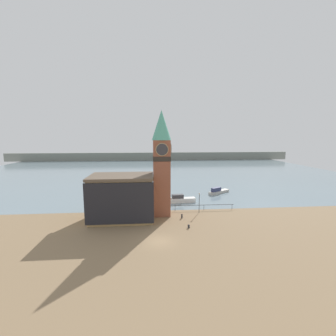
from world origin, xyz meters
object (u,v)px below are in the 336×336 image
at_px(clock_tower, 162,161).
at_px(mooring_bollard_far, 189,226).
at_px(boat_far, 218,191).
at_px(pier_building, 122,197).
at_px(mooring_bollard_near, 182,216).
at_px(lamp_post, 199,199).
at_px(boat_near, 181,199).

bearing_deg(clock_tower, mooring_bollard_far, -59.22).
bearing_deg(clock_tower, boat_far, 43.48).
xyz_separation_m(pier_building, mooring_bollard_near, (11.20, -0.58, -3.72)).
xyz_separation_m(mooring_bollard_near, lamp_post, (3.93, 2.81, 2.42)).
height_order(boat_near, boat_far, boat_near).
bearing_deg(lamp_post, boat_far, 60.04).
bearing_deg(boat_near, clock_tower, -126.25).
height_order(clock_tower, boat_far, clock_tower).
height_order(boat_far, lamp_post, lamp_post).
bearing_deg(clock_tower, lamp_post, 3.62).
distance_m(pier_building, boat_far, 29.44).
distance_m(clock_tower, boat_near, 13.77).
height_order(clock_tower, lamp_post, clock_tower).
xyz_separation_m(clock_tower, pier_building, (-7.52, -1.75, -6.60)).
distance_m(boat_near, boat_far, 13.40).
distance_m(boat_near, lamp_post, 8.18).
xyz_separation_m(clock_tower, boat_far, (16.18, 15.34, -10.17)).
height_order(mooring_bollard_near, mooring_bollard_far, mooring_bollard_near).
relative_size(boat_near, lamp_post, 1.50).
bearing_deg(mooring_bollard_near, mooring_bollard_far, -83.98).
xyz_separation_m(clock_tower, mooring_bollard_near, (3.68, -2.33, -10.33)).
bearing_deg(boat_far, pier_building, -177.54).
bearing_deg(boat_far, clock_tower, -169.87).
bearing_deg(boat_near, mooring_bollard_near, -101.35).
distance_m(clock_tower, pier_building, 10.16).
height_order(boat_far, mooring_bollard_near, boat_far).
bearing_deg(mooring_bollard_near, boat_far, 54.73).
distance_m(mooring_bollard_far, lamp_post, 8.63).
xyz_separation_m(mooring_bollard_far, lamp_post, (3.44, 7.49, 2.55)).
bearing_deg(pier_building, lamp_post, 8.39).
distance_m(boat_far, mooring_bollard_near, 21.65).
bearing_deg(lamp_post, mooring_bollard_near, -144.45).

